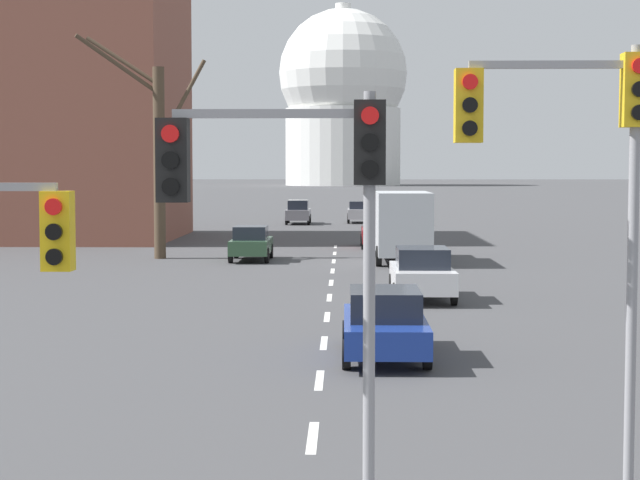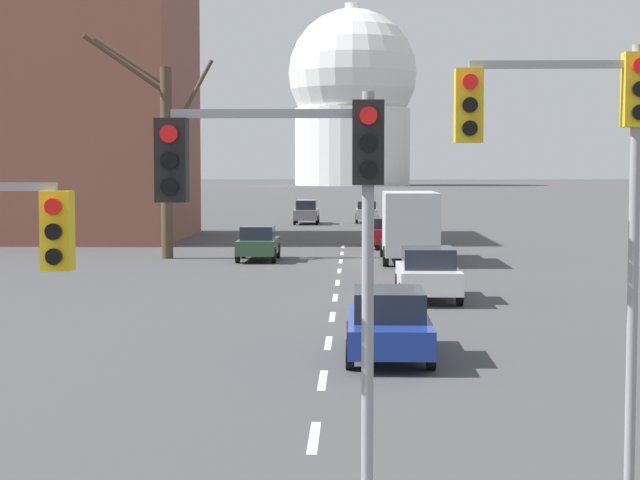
# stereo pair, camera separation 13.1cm
# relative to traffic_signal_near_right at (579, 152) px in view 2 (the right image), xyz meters

# --- Properties ---
(lane_stripe_1) EXTENTS (0.16, 2.00, 0.01)m
(lane_stripe_1) POSITION_rel_traffic_signal_near_right_xyz_m (-3.55, 2.29, -4.39)
(lane_stripe_1) COLOR silver
(lane_stripe_1) RESTS_ON ground_plane
(lane_stripe_2) EXTENTS (0.16, 2.00, 0.01)m
(lane_stripe_2) POSITION_rel_traffic_signal_near_right_xyz_m (-3.55, 6.79, -4.39)
(lane_stripe_2) COLOR silver
(lane_stripe_2) RESTS_ON ground_plane
(lane_stripe_3) EXTENTS (0.16, 2.00, 0.01)m
(lane_stripe_3) POSITION_rel_traffic_signal_near_right_xyz_m (-3.55, 11.29, -4.39)
(lane_stripe_3) COLOR silver
(lane_stripe_3) RESTS_ON ground_plane
(lane_stripe_4) EXTENTS (0.16, 2.00, 0.01)m
(lane_stripe_4) POSITION_rel_traffic_signal_near_right_xyz_m (-3.55, 15.79, -4.39)
(lane_stripe_4) COLOR silver
(lane_stripe_4) RESTS_ON ground_plane
(lane_stripe_5) EXTENTS (0.16, 2.00, 0.01)m
(lane_stripe_5) POSITION_rel_traffic_signal_near_right_xyz_m (-3.55, 20.29, -4.39)
(lane_stripe_5) COLOR silver
(lane_stripe_5) RESTS_ON ground_plane
(lane_stripe_6) EXTENTS (0.16, 2.00, 0.01)m
(lane_stripe_6) POSITION_rel_traffic_signal_near_right_xyz_m (-3.55, 24.79, -4.39)
(lane_stripe_6) COLOR silver
(lane_stripe_6) RESTS_ON ground_plane
(lane_stripe_7) EXTENTS (0.16, 2.00, 0.01)m
(lane_stripe_7) POSITION_rel_traffic_signal_near_right_xyz_m (-3.55, 29.29, -4.39)
(lane_stripe_7) COLOR silver
(lane_stripe_7) RESTS_ON ground_plane
(lane_stripe_8) EXTENTS (0.16, 2.00, 0.01)m
(lane_stripe_8) POSITION_rel_traffic_signal_near_right_xyz_m (-3.55, 33.79, -4.39)
(lane_stripe_8) COLOR silver
(lane_stripe_8) RESTS_ON ground_plane
(lane_stripe_9) EXTENTS (0.16, 2.00, 0.01)m
(lane_stripe_9) POSITION_rel_traffic_signal_near_right_xyz_m (-3.55, 38.29, -4.39)
(lane_stripe_9) COLOR silver
(lane_stripe_9) RESTS_ON ground_plane
(lane_stripe_10) EXTENTS (0.16, 2.00, 0.01)m
(lane_stripe_10) POSITION_rel_traffic_signal_near_right_xyz_m (-3.55, 42.79, -4.39)
(lane_stripe_10) COLOR silver
(lane_stripe_10) RESTS_ON ground_plane
(traffic_signal_near_right) EXTENTS (2.53, 0.34, 5.77)m
(traffic_signal_near_right) POSITION_rel_traffic_signal_near_right_xyz_m (0.00, 0.00, 0.00)
(traffic_signal_near_right) COLOR gray
(traffic_signal_near_right) RESTS_ON ground_plane
(traffic_signal_centre_tall) EXTENTS (2.61, 0.34, 5.05)m
(traffic_signal_centre_tall) POSITION_rel_traffic_signal_near_right_xyz_m (-3.56, -1.85, -0.55)
(traffic_signal_centre_tall) COLOR gray
(traffic_signal_centre_tall) RESTS_ON ground_plane
(sedan_near_left) EXTENTS (1.79, 4.08, 1.58)m
(sedan_near_left) POSITION_rel_traffic_signal_near_right_xyz_m (-7.29, 34.06, -3.58)
(sedan_near_left) COLOR #2D4C33
(sedan_near_left) RESTS_ON ground_plane
(sedan_near_right) EXTENTS (1.95, 4.48, 1.68)m
(sedan_near_right) POSITION_rel_traffic_signal_near_right_xyz_m (-0.60, 19.77, -3.53)
(sedan_near_right) COLOR silver
(sedan_near_right) RESTS_ON ground_plane
(sedan_mid_centre) EXTENTS (1.86, 4.51, 1.54)m
(sedan_mid_centre) POSITION_rel_traffic_signal_near_right_xyz_m (-2.17, 9.30, -3.61)
(sedan_mid_centre) COLOR navy
(sedan_mid_centre) RESTS_ON ground_plane
(sedan_far_left) EXTENTS (1.71, 3.96, 1.66)m
(sedan_far_left) POSITION_rel_traffic_signal_near_right_xyz_m (-2.01, 67.88, -3.55)
(sedan_far_left) COLOR #B7B7BC
(sedan_far_left) RESTS_ON ground_plane
(sedan_far_right) EXTENTS (1.69, 4.44, 1.58)m
(sedan_far_right) POSITION_rel_traffic_signal_near_right_xyz_m (-1.35, 42.23, -3.59)
(sedan_far_right) COLOR maroon
(sedan_far_right) RESTS_ON ground_plane
(sedan_distant_centre) EXTENTS (1.82, 4.55, 1.80)m
(sedan_distant_centre) POSITION_rel_traffic_signal_near_right_xyz_m (-6.55, 66.15, -3.49)
(sedan_distant_centre) COLOR slate
(sedan_distant_centre) RESTS_ON ground_plane
(delivery_truck) EXTENTS (2.44, 7.20, 3.14)m
(delivery_truck) POSITION_rel_traffic_signal_near_right_xyz_m (-0.50, 33.65, -2.69)
(delivery_truck) COLOR #333842
(delivery_truck) RESTS_ON ground_plane
(bare_tree_left_near) EXTENTS (5.67, 2.05, 10.27)m
(bare_tree_left_near) POSITION_rel_traffic_signal_near_right_xyz_m (-11.74, 35.13, 0.62)
(bare_tree_left_near) COLOR #473828
(bare_tree_left_near) RESTS_ON ground_plane
(capitol_dome) EXTENTS (31.41, 31.41, 44.37)m
(capitol_dome) POSITION_rel_traffic_signal_near_right_xyz_m (-3.55, 249.92, 17.22)
(capitol_dome) COLOR silver
(capitol_dome) RESTS_ON ground_plane
(apartment_block_left) EXTENTS (18.00, 14.00, 18.68)m
(apartment_block_left) POSITION_rel_traffic_signal_near_right_xyz_m (-22.08, 49.14, 4.95)
(apartment_block_left) COLOR brown
(apartment_block_left) RESTS_ON ground_plane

